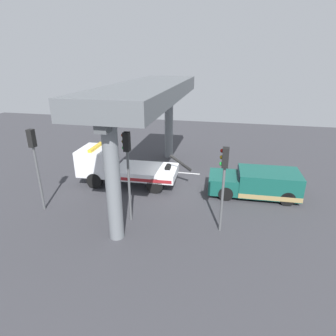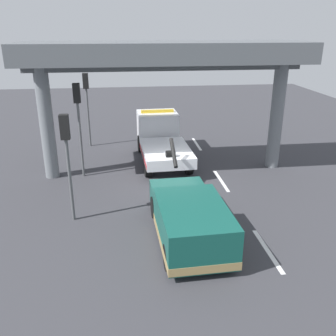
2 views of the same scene
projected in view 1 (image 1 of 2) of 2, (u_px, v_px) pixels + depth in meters
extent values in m
cube|color=#38383D|center=(175.00, 188.00, 17.91)|extent=(60.00, 40.00, 0.10)
cube|color=silver|center=(269.00, 180.00, 18.98)|extent=(2.60, 0.16, 0.01)
cube|color=silver|center=(182.00, 173.00, 20.17)|extent=(2.60, 0.16, 0.01)
cube|color=silver|center=(104.00, 166.00, 21.35)|extent=(2.60, 0.16, 0.01)
cube|color=white|center=(147.00, 172.00, 17.95)|extent=(3.92, 2.52, 0.55)
cube|color=white|center=(97.00, 160.00, 18.31)|extent=(2.12, 2.37, 1.65)
cube|color=black|center=(88.00, 154.00, 18.27)|extent=(0.13, 2.21, 0.66)
cube|color=maroon|center=(142.00, 180.00, 16.88)|extent=(3.65, 0.14, 0.20)
cylinder|color=black|center=(181.00, 163.00, 17.31)|extent=(1.42, 0.23, 1.07)
cylinder|color=black|center=(168.00, 167.00, 17.57)|extent=(0.37, 0.46, 0.36)
cube|color=yellow|center=(96.00, 147.00, 17.97)|extent=(0.30, 1.93, 0.16)
cylinder|color=black|center=(95.00, 180.00, 17.68)|extent=(1.01, 0.35, 1.00)
cylinder|color=black|center=(107.00, 168.00, 19.58)|extent=(1.01, 0.35, 1.00)
cylinder|color=black|center=(155.00, 185.00, 17.03)|extent=(1.01, 0.35, 1.00)
cylinder|color=black|center=(162.00, 172.00, 18.93)|extent=(1.01, 0.35, 1.00)
cube|color=#145147|center=(268.00, 182.00, 16.47)|extent=(3.53, 2.31, 1.35)
cube|color=#145147|center=(223.00, 182.00, 16.98)|extent=(1.80, 2.17, 0.95)
cube|color=black|center=(238.00, 175.00, 16.65)|extent=(0.12, 1.94, 0.59)
cube|color=#9E8451|center=(267.00, 190.00, 16.65)|extent=(3.55, 2.33, 0.28)
cylinder|color=black|center=(226.00, 193.00, 16.18)|extent=(0.85, 0.31, 0.84)
cylinder|color=black|center=(225.00, 180.00, 17.94)|extent=(0.85, 0.31, 0.84)
cylinder|color=black|center=(287.00, 198.00, 15.61)|extent=(0.85, 0.31, 0.84)
cylinder|color=black|center=(281.00, 184.00, 17.37)|extent=(0.85, 0.31, 0.84)
cylinder|color=slate|center=(113.00, 183.00, 12.01)|extent=(0.67, 0.67, 5.45)
cylinder|color=slate|center=(169.00, 125.00, 22.40)|extent=(0.67, 0.67, 5.45)
cube|color=#5B5F63|center=(148.00, 92.00, 16.02)|extent=(3.60, 13.44, 0.93)
cube|color=#4A4E52|center=(148.00, 103.00, 16.26)|extent=(0.50, 13.04, 0.36)
cylinder|color=#515456|center=(222.00, 200.00, 12.90)|extent=(0.12, 0.12, 3.26)
cube|color=black|center=(225.00, 158.00, 12.13)|extent=(0.28, 0.32, 0.90)
sphere|color=#360605|center=(222.00, 151.00, 12.05)|extent=(0.18, 0.18, 0.18)
sphere|color=#3A2D06|center=(222.00, 157.00, 12.16)|extent=(0.18, 0.18, 0.18)
sphere|color=green|center=(221.00, 164.00, 12.27)|extent=(0.18, 0.18, 0.18)
cylinder|color=#515456|center=(129.00, 187.00, 13.71)|extent=(0.12, 0.12, 3.69)
cube|color=black|center=(127.00, 142.00, 12.86)|extent=(0.28, 0.32, 0.90)
sphere|color=#360605|center=(123.00, 135.00, 12.78)|extent=(0.18, 0.18, 0.18)
sphere|color=#3A2D06|center=(123.00, 142.00, 12.89)|extent=(0.18, 0.18, 0.18)
sphere|color=green|center=(124.00, 148.00, 13.00)|extent=(0.18, 0.18, 0.18)
cylinder|color=#515456|center=(39.00, 179.00, 14.72)|extent=(0.12, 0.12, 3.56)
cube|color=black|center=(31.00, 138.00, 13.89)|extent=(0.28, 0.32, 0.90)
sphere|color=red|center=(28.00, 132.00, 13.81)|extent=(0.18, 0.18, 0.18)
sphere|color=#3A2D06|center=(29.00, 138.00, 13.93)|extent=(0.18, 0.18, 0.18)
sphere|color=black|center=(30.00, 144.00, 14.04)|extent=(0.18, 0.18, 0.18)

